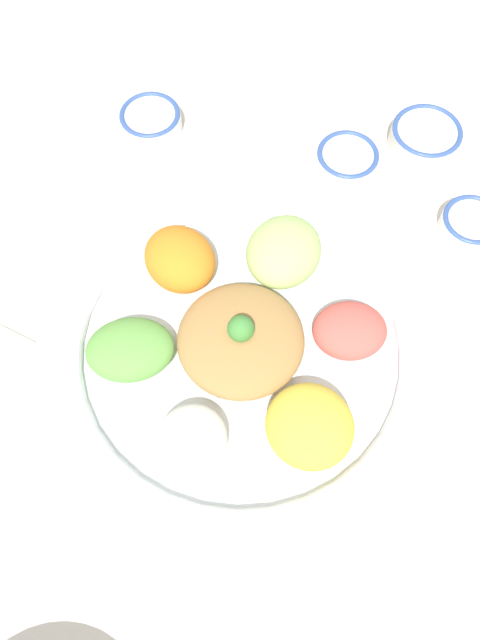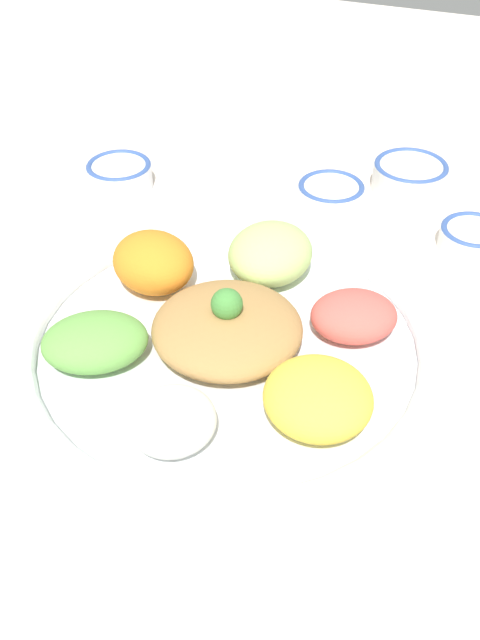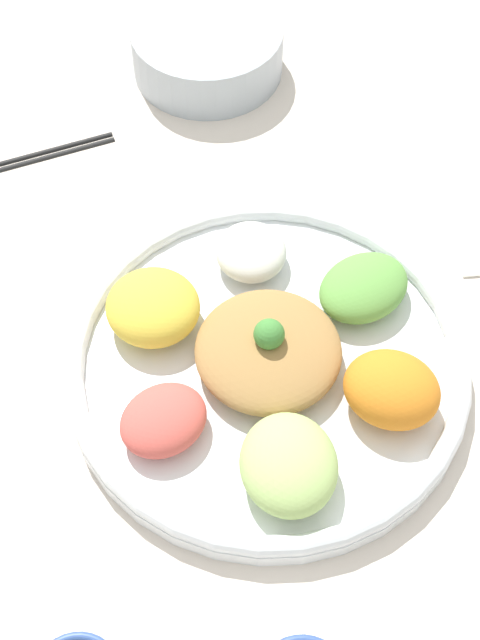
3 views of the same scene
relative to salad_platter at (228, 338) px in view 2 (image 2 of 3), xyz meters
The scene contains 6 objects.
ground_plane 0.05m from the salad_platter, 54.93° to the right, with size 2.40×2.40×0.00m, color silver.
salad_platter is the anchor object (origin of this frame).
sauce_bowl_red 0.35m from the salad_platter, 53.89° to the left, with size 0.08×0.08×0.03m.
rice_bowl_blue 0.41m from the salad_platter, 74.56° to the left, with size 0.10×0.10×0.04m.
sauce_bowl_dark 0.32m from the salad_platter, 86.35° to the left, with size 0.09×0.09×0.04m.
rice_bowl_plain 0.38m from the salad_platter, 134.10° to the left, with size 0.09×0.09×0.04m.
Camera 2 is at (0.19, -0.49, 0.52)m, focal length 42.00 mm.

